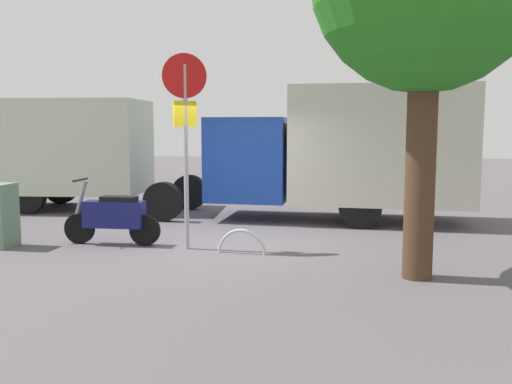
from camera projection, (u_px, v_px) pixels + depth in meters
The scene contains 6 objects.
ground_plane at pixel (233, 243), 10.22m from camera, with size 60.00×60.00×0.00m, color #524D52.
box_truck_near at pixel (339, 149), 12.58m from camera, with size 7.32×2.56×3.03m.
box_truck_far at pixel (23, 148), 14.53m from camera, with size 8.23×2.66×2.83m.
motorcycle at pixel (113, 216), 10.05m from camera, with size 1.81×0.55×1.20m.
stop_sign at pixel (185, 120), 9.49m from camera, with size 0.71×0.33×3.38m.
bike_rack_hoop at pixel (242, 254), 9.39m from camera, with size 0.85×0.85×0.05m, color #B7B7BC.
Camera 1 is at (-1.89, 9.87, 2.13)m, focal length 38.86 mm.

